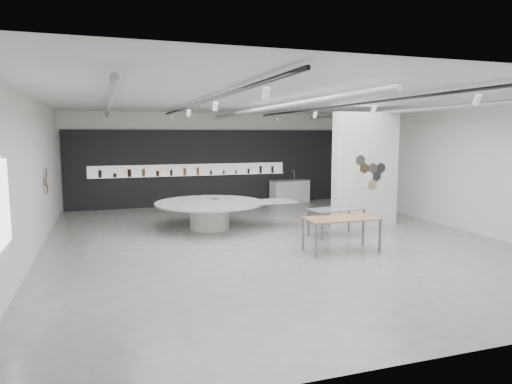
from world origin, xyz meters
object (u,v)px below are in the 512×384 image
object	(u,v)px
kitchen_counter	(290,191)
display_island	(212,211)
partition_column	(365,170)
sample_table_stone	(336,211)
sample_table_wood	(341,220)

from	to	relation	value
kitchen_counter	display_island	bearing A→B (deg)	-142.51
display_island	kitchen_counter	bearing A→B (deg)	41.48
partition_column	sample_table_stone	distance (m)	2.16
partition_column	sample_table_stone	xyz separation A→B (m)	(-1.56, -1.04, -1.08)
partition_column	sample_table_wood	world-z (taller)	partition_column
partition_column	display_island	bearing A→B (deg)	167.79
sample_table_wood	kitchen_counter	distance (m)	8.44
partition_column	sample_table_stone	world-z (taller)	partition_column
display_island	kitchen_counter	distance (m)	6.34
sample_table_wood	kitchen_counter	xyz separation A→B (m)	(2.02, 8.18, -0.30)
sample_table_wood	sample_table_stone	distance (m)	1.79
sample_table_wood	sample_table_stone	world-z (taller)	sample_table_wood
partition_column	kitchen_counter	world-z (taller)	partition_column
sample_table_wood	sample_table_stone	xyz separation A→B (m)	(0.74, 1.62, -0.06)
display_island	sample_table_wood	size ratio (longest dim) A/B	2.42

